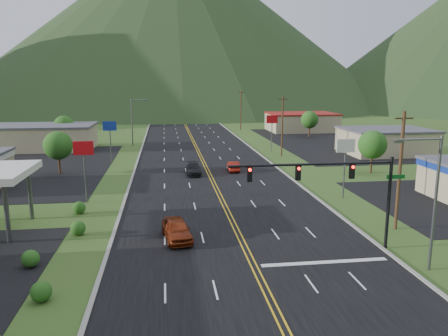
{
  "coord_description": "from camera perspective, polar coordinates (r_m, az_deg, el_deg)",
  "views": [
    {
      "loc": [
        -5.75,
        -15.17,
        12.42
      ],
      "look_at": [
        -0.46,
        23.84,
        4.5
      ],
      "focal_mm": 35.0,
      "sensor_mm": 36.0,
      "label": 1
    }
  ],
  "objects": [
    {
      "name": "utility_pole_c",
      "position": [
        112.08,
        2.2,
        7.63
      ],
      "size": [
        1.6,
        0.28,
        10.0
      ],
      "color": "#382314",
      "rests_on": "ground"
    },
    {
      "name": "utility_pole_b",
      "position": [
        73.13,
        7.61,
        5.55
      ],
      "size": [
        1.6,
        0.28,
        10.0
      ],
      "color": "#382314",
      "rests_on": "ground"
    },
    {
      "name": "utility_pole_d",
      "position": [
        151.57,
        -0.42,
        8.62
      ],
      "size": [
        1.6,
        0.28,
        10.0
      ],
      "color": "#382314",
      "rests_on": "ground"
    },
    {
      "name": "tree_east_a",
      "position": [
        62.34,
        18.82,
        2.9
      ],
      "size": [
        3.84,
        3.84,
        5.82
      ],
      "color": "#382314",
      "rests_on": "ground"
    },
    {
      "name": "streetlight_west",
      "position": [
        85.68,
        -11.73,
        6.29
      ],
      "size": [
        3.28,
        0.25,
        9.0
      ],
      "color": "#59595E",
      "rests_on": "ground"
    },
    {
      "name": "car_red_far",
      "position": [
        60.73,
        1.24,
        0.21
      ],
      "size": [
        1.54,
        4.08,
        1.33
      ],
      "primitive_type": "imported",
      "rotation": [
        0.0,
        0.0,
        3.11
      ],
      "color": "maroon",
      "rests_on": "ground"
    },
    {
      "name": "car_red_near",
      "position": [
        35.01,
        -6.19,
        -8.03
      ],
      "size": [
        2.67,
        5.11,
        1.66
      ],
      "primitive_type": "imported",
      "rotation": [
        0.0,
        0.0,
        0.15
      ],
      "color": "maroon",
      "rests_on": "ground"
    },
    {
      "name": "mountain_n",
      "position": [
        237.16,
        -6.62,
        18.59
      ],
      "size": [
        220.0,
        220.0,
        85.0
      ],
      "primitive_type": "cone",
      "color": "#1F3518",
      "rests_on": "ground"
    },
    {
      "name": "traffic_signal",
      "position": [
        32.41,
        14.66,
        -1.64
      ],
      "size": [
        13.1,
        0.43,
        7.0
      ],
      "color": "black",
      "rests_on": "ground"
    },
    {
      "name": "tree_east_b",
      "position": [
        98.8,
        11.12,
        6.21
      ],
      "size": [
        3.84,
        3.84,
        5.82
      ],
      "color": "#382314",
      "rests_on": "ground"
    },
    {
      "name": "pole_sign_west_a",
      "position": [
        46.51,
        -17.85,
        1.71
      ],
      "size": [
        2.0,
        0.18,
        6.4
      ],
      "color": "#59595E",
      "rests_on": "ground"
    },
    {
      "name": "building_west_far",
      "position": [
        86.69,
        -22.59,
        3.77
      ],
      "size": [
        18.4,
        11.4,
        4.5
      ],
      "color": "tan",
      "rests_on": "ground"
    },
    {
      "name": "tree_west_a",
      "position": [
        62.42,
        -20.87,
        2.77
      ],
      "size": [
        3.84,
        3.84,
        5.82
      ],
      "color": "#382314",
      "rests_on": "ground"
    },
    {
      "name": "pole_sign_west_b",
      "position": [
        68.08,
        -14.69,
        4.79
      ],
      "size": [
        2.0,
        0.18,
        6.4
      ],
      "color": "#59595E",
      "rests_on": "ground"
    },
    {
      "name": "car_dark_mid",
      "position": [
        58.59,
        -4.01,
        -0.2
      ],
      "size": [
        2.05,
        4.84,
        1.39
      ],
      "primitive_type": "imported",
      "rotation": [
        0.0,
        0.0,
        -0.02
      ],
      "color": "black",
      "rests_on": "ground"
    },
    {
      "name": "building_east_mid",
      "position": [
        80.34,
        20.42,
        3.32
      ],
      "size": [
        14.4,
        11.4,
        4.3
      ],
      "color": "tan",
      "rests_on": "ground"
    },
    {
      "name": "building_east_far",
      "position": [
        110.92,
        10.08,
        5.94
      ],
      "size": [
        16.4,
        12.4,
        4.5
      ],
      "color": "tan",
      "rests_on": "ground"
    },
    {
      "name": "pole_sign_east_a",
      "position": [
        47.64,
        15.57,
        2.06
      ],
      "size": [
        2.0,
        0.18,
        6.4
      ],
      "color": "#59595E",
      "rests_on": "ground"
    },
    {
      "name": "streetlight_east",
      "position": [
        31.18,
        25.47,
        -3.18
      ],
      "size": [
        3.28,
        0.25,
        9.0
      ],
      "color": "#59595E",
      "rests_on": "ground"
    },
    {
      "name": "utility_pole_a",
      "position": [
        39.04,
        21.99,
        -0.23
      ],
      "size": [
        1.6,
        0.28,
        10.0
      ],
      "color": "#382314",
      "rests_on": "ground"
    },
    {
      "name": "pole_sign_east_b",
      "position": [
        77.82,
        6.29,
        5.87
      ],
      "size": [
        2.0,
        0.18,
        6.4
      ],
      "color": "#59595E",
      "rests_on": "ground"
    },
    {
      "name": "tree_west_b",
      "position": [
        89.68,
        -20.17,
        5.22
      ],
      "size": [
        3.84,
        3.84,
        5.82
      ],
      "color": "#382314",
      "rests_on": "ground"
    }
  ]
}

